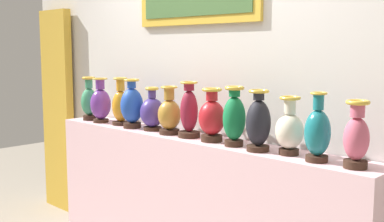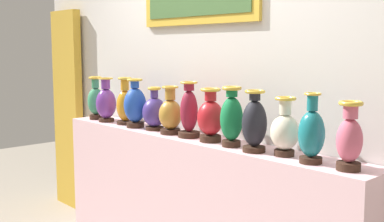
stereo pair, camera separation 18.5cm
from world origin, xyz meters
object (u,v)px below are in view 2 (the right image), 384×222
vase_jade (96,100)px  vase_burgundy (189,113)px  vase_sapphire (135,105)px  vase_ivory (285,131)px  vase_indigo (155,112)px  vase_teal (311,134)px  vase_rose (349,139)px  vase_amber (125,105)px  vase_onyx (254,124)px  vase_emerald (232,118)px  vase_violet (106,103)px  vase_ochre (170,114)px  vase_crimson (210,118)px

vase_jade → vase_burgundy: vase_burgundy is taller
vase_sapphire → vase_ivory: vase_sapphire is taller
vase_indigo → vase_teal: vase_teal is taller
vase_burgundy → vase_ivory: vase_burgundy is taller
vase_burgundy → vase_rose: vase_burgundy is taller
vase_sapphire → vase_amber: bearing=169.3°
vase_ivory → vase_rose: bearing=-4.2°
vase_onyx → vase_emerald: bearing=175.6°
vase_jade → vase_violet: (0.18, -0.01, -0.01)m
vase_jade → vase_ochre: (1.01, 0.01, -0.02)m
vase_ivory → vase_indigo: bearing=179.8°
vase_onyx → vase_teal: bearing=0.6°
vase_violet → vase_emerald: vase_emerald is taller
vase_onyx → vase_indigo: bearing=177.3°
vase_burgundy → vase_indigo: bearing=178.4°
vase_jade → vase_ochre: 1.01m
vase_ivory → vase_ochre: bearing=-179.0°
vase_teal → vase_violet: bearing=179.9°
vase_ochre → vase_burgundy: 0.19m
vase_emerald → vase_teal: bearing=-1.1°
vase_amber → vase_teal: (1.82, -0.04, -0.00)m
vase_jade → vase_teal: 2.23m
vase_crimson → vase_rose: vase_crimson is taller
vase_amber → vase_onyx: size_ratio=1.04×
vase_emerald → vase_teal: same height
vase_ochre → vase_onyx: size_ratio=0.94×
vase_burgundy → vase_rose: (1.25, -0.02, -0.01)m
vase_sapphire → vase_ochre: bearing=2.0°
vase_jade → vase_onyx: size_ratio=1.01×
vase_onyx → vase_ivory: vase_onyx is taller
vase_onyx → vase_rose: size_ratio=1.05×
vase_jade → vase_ivory: (2.02, 0.03, -0.02)m
vase_jade → vase_onyx: 1.83m
vase_amber → vase_onyx: (1.42, -0.05, 0.01)m
vase_ochre → vase_crimson: vase_crimson is taller
vase_crimson → vase_violet: bearing=-178.8°
vase_burgundy → vase_crimson: size_ratio=1.09×
vase_amber → vase_jade: bearing=-175.8°
vase_amber → vase_violet: bearing=-170.0°
vase_onyx → vase_rose: vase_onyx is taller
vase_indigo → vase_burgundy: bearing=-1.6°
vase_violet → vase_ivory: size_ratio=1.09×
vase_jade → vase_emerald: vase_emerald is taller
vase_violet → vase_ochre: 0.83m
vase_violet → vase_crimson: (1.24, 0.03, -0.00)m
vase_indigo → vase_emerald: 0.83m
vase_sapphire → vase_teal: (1.63, -0.01, -0.01)m
vase_sapphire → vase_onyx: size_ratio=1.03×
vase_sapphire → vase_onyx: vase_sapphire is taller
vase_amber → vase_burgundy: vase_burgundy is taller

